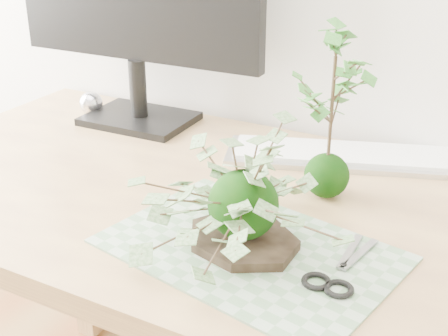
{
  "coord_description": "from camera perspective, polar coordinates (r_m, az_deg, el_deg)",
  "views": [
    {
      "loc": [
        0.42,
        0.37,
        1.24
      ],
      "look_at": [
        0.0,
        1.14,
        0.84
      ],
      "focal_mm": 50.0,
      "sensor_mm": 36.0,
      "label": 1
    }
  ],
  "objects": [
    {
      "name": "foil_ball",
      "position": [
        1.51,
        -12.06,
        5.84
      ],
      "size": [
        0.05,
        0.05,
        0.05
      ],
      "primitive_type": "sphere",
      "color": "white",
      "rests_on": "desk"
    },
    {
      "name": "maple_kokedama",
      "position": [
        1.03,
        10.1,
        8.99
      ],
      "size": [
        0.2,
        0.2,
        0.33
      ],
      "rotation": [
        0.0,
        0.0,
        -0.14
      ],
      "color": "black",
      "rests_on": "desk"
    },
    {
      "name": "desk",
      "position": [
        1.09,
        5.82,
        -8.06
      ],
      "size": [
        1.6,
        0.7,
        0.74
      ],
      "color": "tan",
      "rests_on": "ground_plane"
    },
    {
      "name": "ivy_kokedama",
      "position": [
        0.89,
        1.81,
        -0.56
      ],
      "size": [
        0.37,
        0.37,
        0.21
      ],
      "rotation": [
        0.0,
        0.0,
        -0.31
      ],
      "color": "black",
      "rests_on": "stone_dish"
    },
    {
      "name": "stone_dish",
      "position": [
        0.94,
        1.72,
        -6.59
      ],
      "size": [
        0.23,
        0.23,
        0.01
      ],
      "primitive_type": "cylinder",
      "rotation": [
        0.0,
        0.0,
        -0.26
      ],
      "color": "black",
      "rests_on": "cutting_mat"
    },
    {
      "name": "cutting_mat",
      "position": [
        0.94,
        2.37,
        -7.45
      ],
      "size": [
        0.47,
        0.35,
        0.0
      ],
      "primitive_type": "cube",
      "rotation": [
        0.0,
        0.0,
        -0.19
      ],
      "color": "#5B815A",
      "rests_on": "desk"
    },
    {
      "name": "keyboard",
      "position": [
        1.26,
        11.02,
        1.13
      ],
      "size": [
        0.49,
        0.29,
        0.02
      ],
      "rotation": [
        0.0,
        0.0,
        0.34
      ],
      "color": "#B4B4B4",
      "rests_on": "desk"
    },
    {
      "name": "scissors",
      "position": [
        0.88,
        10.13,
        -9.85
      ],
      "size": [
        0.08,
        0.17,
        0.01
      ],
      "rotation": [
        0.0,
        0.0,
        -0.07
      ],
      "color": "gray",
      "rests_on": "cutting_mat"
    }
  ]
}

